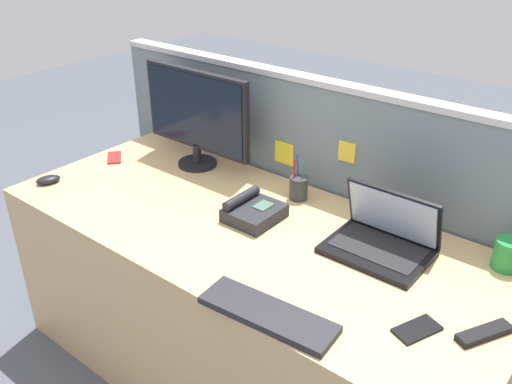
% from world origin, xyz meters
% --- Properties ---
extents(ground_plane, '(10.00, 10.00, 0.00)m').
position_xyz_m(ground_plane, '(0.00, 0.00, 0.00)').
color(ground_plane, '#4C515B').
extents(desk, '(1.95, 0.82, 0.74)m').
position_xyz_m(desk, '(0.00, 0.00, 0.37)').
color(desk, tan).
rests_on(desk, ground_plane).
extents(cubicle_divider, '(2.18, 0.08, 1.19)m').
position_xyz_m(cubicle_divider, '(-0.00, 0.45, 0.60)').
color(cubicle_divider, slate).
rests_on(cubicle_divider, ground_plane).
extents(desktop_monitor, '(0.57, 0.17, 0.43)m').
position_xyz_m(desktop_monitor, '(-0.51, 0.28, 0.98)').
color(desktop_monitor, black).
rests_on(desktop_monitor, desk).
extents(laptop, '(0.34, 0.26, 0.21)m').
position_xyz_m(laptop, '(0.45, 0.17, 0.79)').
color(laptop, black).
rests_on(laptop, desk).
extents(desk_phone, '(0.18, 0.20, 0.09)m').
position_xyz_m(desk_phone, '(-0.02, 0.06, 0.77)').
color(desk_phone, '#232328').
rests_on(desk_phone, desk).
extents(keyboard_main, '(0.42, 0.16, 0.02)m').
position_xyz_m(keyboard_main, '(0.36, -0.35, 0.75)').
color(keyboard_main, '#232328').
rests_on(keyboard_main, desk).
extents(computer_mouse_right_hand, '(0.09, 0.11, 0.03)m').
position_xyz_m(computer_mouse_right_hand, '(-0.88, -0.26, 0.76)').
color(computer_mouse_right_hand, black).
rests_on(computer_mouse_right_hand, desk).
extents(pen_cup, '(0.07, 0.07, 0.18)m').
position_xyz_m(pen_cup, '(0.02, 0.29, 0.79)').
color(pen_cup, '#333338').
rests_on(pen_cup, desk).
extents(cell_phone_black_slab, '(0.11, 0.15, 0.01)m').
position_xyz_m(cell_phone_black_slab, '(0.72, -0.14, 0.75)').
color(cell_phone_black_slab, black).
rests_on(cell_phone_black_slab, desk).
extents(cell_phone_red_case, '(0.14, 0.13, 0.01)m').
position_xyz_m(cell_phone_red_case, '(-0.86, 0.08, 0.75)').
color(cell_phone_red_case, '#B22323').
rests_on(cell_phone_red_case, desk).
extents(tv_remote, '(0.12, 0.17, 0.02)m').
position_xyz_m(tv_remote, '(0.87, -0.04, 0.75)').
color(tv_remote, black).
rests_on(tv_remote, desk).
extents(coffee_mug, '(0.13, 0.09, 0.10)m').
position_xyz_m(coffee_mug, '(0.82, 0.32, 0.79)').
color(coffee_mug, '#238438').
rests_on(coffee_mug, desk).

